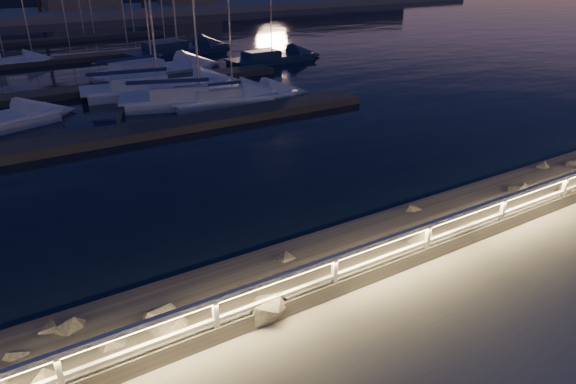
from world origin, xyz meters
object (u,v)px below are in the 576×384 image
object	(u,v)px
sailboat_h	(269,58)
sailboat_k	(175,50)
sailboat_g	(154,86)
sailboat_d	(229,96)
sailboat_l	(149,70)
guard_rail	(397,244)
sailboat_c	(196,97)

from	to	relation	value
sailboat_h	sailboat_k	xyz separation A→B (m)	(-5.38, 7.09, 0.08)
sailboat_g	sailboat_h	xyz separation A→B (m)	(11.39, 5.34, -0.07)
sailboat_d	sailboat_h	size ratio (longest dim) A/B	1.00
sailboat_k	sailboat_l	xyz separation A→B (m)	(-4.56, -6.97, -0.03)
sailboat_d	sailboat_h	bearing A→B (deg)	56.40
sailboat_d	sailboat_g	size ratio (longest dim) A/B	0.83
guard_rail	sailboat_k	xyz separation A→B (m)	(7.59, 36.06, -0.90)
sailboat_c	sailboat_k	world-z (taller)	sailboat_k
guard_rail	sailboat_c	world-z (taller)	sailboat_c
sailboat_g	sailboat_l	xyz separation A→B (m)	(1.45, 5.45, -0.03)
guard_rail	sailboat_l	size ratio (longest dim) A/B	2.87
guard_rail	sailboat_c	distance (m)	19.99
sailboat_c	sailboat_h	xyz separation A→B (m)	(10.22, 9.19, -0.06)
guard_rail	sailboat_g	world-z (taller)	sailboat_g
sailboat_c	guard_rail	bearing A→B (deg)	-78.48
sailboat_g	sailboat_l	world-z (taller)	sailboat_g
sailboat_d	sailboat_g	xyz separation A→B (m)	(-3.02, 4.49, 0.07)
sailboat_c	sailboat_g	distance (m)	4.03
sailboat_d	sailboat_k	distance (m)	17.18
sailboat_k	guard_rail	bearing A→B (deg)	-116.61
sailboat_c	sailboat_h	world-z (taller)	sailboat_c
sailboat_c	sailboat_l	bearing A→B (deg)	107.78
sailboat_g	sailboat_k	xyz separation A→B (m)	(6.01, 12.42, 0.00)
sailboat_h	sailboat_k	bearing A→B (deg)	124.20
sailboat_d	sailboat_h	distance (m)	12.91
guard_rail	sailboat_g	size ratio (longest dim) A/B	2.81
guard_rail	sailboat_k	world-z (taller)	sailboat_k
guard_rail	sailboat_g	xyz separation A→B (m)	(1.58, 23.64, -0.90)
sailboat_g	sailboat_k	distance (m)	13.80
sailboat_k	sailboat_c	bearing A→B (deg)	-121.25
sailboat_c	sailboat_l	world-z (taller)	sailboat_l
sailboat_d	sailboat_l	size ratio (longest dim) A/B	0.84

